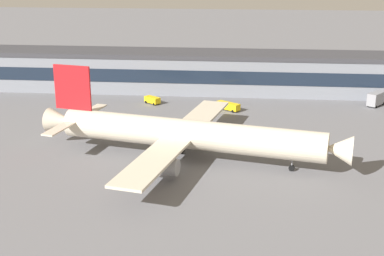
% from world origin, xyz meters
% --- Properties ---
extents(ground_plane, '(600.00, 600.00, 0.00)m').
position_xyz_m(ground_plane, '(0.00, 0.00, 0.00)').
color(ground_plane, slate).
extents(terminal_building, '(164.08, 14.30, 11.30)m').
position_xyz_m(terminal_building, '(0.00, 59.09, 5.67)').
color(terminal_building, gray).
rests_on(terminal_building, ground_plane).
extents(airliner, '(60.20, 51.81, 16.80)m').
position_xyz_m(airliner, '(2.55, 4.89, 5.02)').
color(airliner, beige).
rests_on(airliner, ground_plane).
extents(belt_loader, '(6.37, 5.35, 1.95)m').
position_xyz_m(belt_loader, '(9.75, 39.49, 1.15)').
color(belt_loader, yellow).
rests_on(belt_loader, ground_plane).
extents(follow_me_car, '(4.63, 4.22, 1.85)m').
position_xyz_m(follow_me_car, '(-10.30, 43.81, 1.09)').
color(follow_me_car, yellow).
rests_on(follow_me_car, ground_plane).
extents(stair_truck, '(5.53, 6.24, 3.55)m').
position_xyz_m(stair_truck, '(47.86, 47.50, 1.98)').
color(stair_truck, gray).
rests_on(stair_truck, ground_plane).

